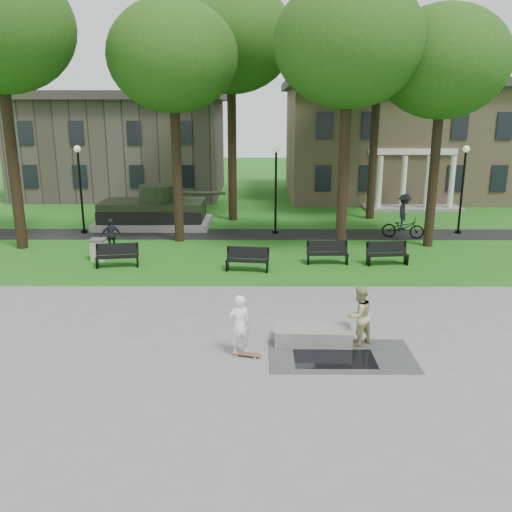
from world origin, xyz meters
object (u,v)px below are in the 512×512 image
at_px(park_bench_0, 118,255).
at_px(trash_bin, 98,249).
at_px(friend_watching, 359,316).
at_px(cyclist, 404,220).
at_px(concrete_block, 313,335).
at_px(skateboarder, 239,325).

xyz_separation_m(park_bench_0, trash_bin, (-1.15, 1.09, -0.04)).
relative_size(friend_watching, cyclist, 0.75).
relative_size(concrete_block, cyclist, 0.95).
bearing_deg(cyclist, park_bench_0, 127.06).
bearing_deg(skateboarder, cyclist, -144.11).
bearing_deg(cyclist, skateboarder, 165.42).
height_order(friend_watching, cyclist, cyclist).
bearing_deg(friend_watching, concrete_block, -38.30).
bearing_deg(friend_watching, skateboarder, -21.51).
bearing_deg(skateboarder, park_bench_0, -81.55).
bearing_deg(trash_bin, cyclist, 16.34).
bearing_deg(park_bench_0, skateboarder, -65.58).
height_order(skateboarder, cyclist, cyclist).
height_order(concrete_block, trash_bin, trash_bin).
bearing_deg(friend_watching, cyclist, -142.17).
xyz_separation_m(skateboarder, friend_watching, (3.40, 0.68, 0.02)).
bearing_deg(trash_bin, park_bench_0, -43.64).
height_order(skateboarder, trash_bin, skateboarder).
bearing_deg(park_bench_0, cyclist, 13.51).
distance_m(concrete_block, trash_bin, 12.57).
relative_size(friend_watching, park_bench_0, 0.95).
distance_m(concrete_block, friend_watching, 1.44).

